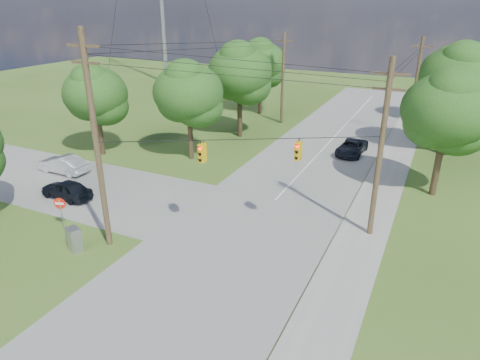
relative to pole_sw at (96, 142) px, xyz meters
The scene contains 21 objects.
ground 7.75m from the pole_sw, ahead, with size 140.00×140.00×0.00m, color #3D5A1E.
main_road 10.16m from the pole_sw, 34.88° to the left, with size 10.00×100.00×0.03m, color gray.
sidewalk_east 15.37m from the pole_sw, 19.08° to the left, with size 2.60×100.00×0.12m, color #9D9C93.
pole_sw is the anchor object (origin of this frame).
pole_ne 15.51m from the pole_sw, 29.38° to the left, with size 2.00×0.32×10.50m.
pole_north_e 32.55m from the pole_sw, 65.48° to the left, with size 2.00×0.32×10.00m.
pole_north_w 29.62m from the pole_sw, 90.77° to the left, with size 2.00×0.32×10.00m.
power_lines 13.04m from the pole_sw, 61.30° to the left, with size 13.93×29.62×4.93m.
traffic_signals 8.24m from the pole_sw, 29.38° to the left, with size 4.91×3.27×1.05m.
tree_w_near 14.99m from the pole_sw, 103.11° to the left, with size 6.00×6.00×8.40m.
tree_w_mid 22.73m from the pole_sw, 96.06° to the left, with size 6.40×6.40×9.22m.
tree_w_far 32.90m from the pole_sw, 97.69° to the left, with size 6.00×6.00×8.73m.
tree_e_near 22.78m from the pole_sw, 43.22° to the left, with size 6.20×6.20×8.81m.
tree_e_mid 30.79m from the pole_sw, 56.26° to the left, with size 6.60×6.60×9.64m.
tree_e_far 40.90m from the pole_sw, 66.82° to the left, with size 5.80×5.80×8.32m.
tree_cross_n 16.64m from the pole_sw, 133.29° to the left, with size 5.60×5.60×7.91m.
car_cross_dark 9.54m from the pole_sw, 153.08° to the left, with size 1.61×4.01×1.37m, color black.
car_cross_silver 14.18m from the pole_sw, 147.30° to the left, with size 1.54×4.41×1.45m, color silver.
car_main_north 24.43m from the pole_sw, 66.88° to the left, with size 2.14×4.63×1.29m, color black.
control_cabinet 5.81m from the pole_sw, 129.30° to the right, with size 0.80×0.58×1.45m, color gray.
do_not_enter_sign 5.85m from the pole_sw, behind, with size 0.70×0.28×2.21m.
Camera 1 is at (11.58, -15.78, 13.11)m, focal length 32.00 mm.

